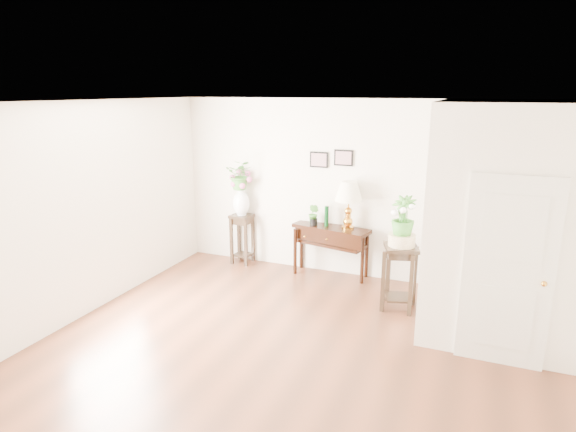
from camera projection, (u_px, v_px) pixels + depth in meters
The scene contains 20 objects.
floor at pixel (294, 359), 5.39m from camera, with size 6.00×5.50×0.02m, color brown.
ceiling at pixel (295, 103), 4.68m from camera, with size 6.00×5.50×0.02m, color white.
wall_back at pixel (358, 190), 7.50m from camera, with size 6.00×0.02×2.80m, color silver.
wall_front at pixel (109, 384), 2.57m from camera, with size 6.00×0.02×2.80m, color silver.
wall_left at pixel (75, 213), 6.12m from camera, with size 0.02×5.50×2.80m, color silver.
partition at pixel (508, 218), 5.87m from camera, with size 1.80×1.95×2.80m, color silver.
door at pixel (507, 273), 5.06m from camera, with size 0.90×0.05×2.10m, color silver.
art_print_left at pixel (319, 160), 7.60m from camera, with size 0.30×0.02×0.25m, color black.
art_print_right at pixel (344, 158), 7.44m from camera, with size 0.30×0.02×0.25m, color black.
wall_ornament at pixel (433, 160), 6.15m from camera, with size 0.51×0.51×0.07m, color #D6873B.
console_table at pixel (331, 251), 7.73m from camera, with size 1.23×0.41×0.82m, color black.
table_lamp at pixel (348, 207), 7.43m from camera, with size 0.43×0.43×0.76m, color #C18224.
green_vase at pixel (327, 216), 7.61m from camera, with size 0.07×0.07×0.33m, color black.
potted_plant at pixel (314, 215), 7.69m from camera, with size 0.18×0.14×0.33m, color #3B842C.
plant_stand_a at pixel (242, 239), 8.30m from camera, with size 0.33×0.33×0.86m, color black.
porcelain_vase at pixel (241, 202), 8.13m from camera, with size 0.28×0.28×0.49m, color white, non-canonical shape.
lily_arrangement at pixel (241, 177), 8.02m from camera, with size 0.45×0.39×0.50m, color #3B842C.
plant_stand_b at pixel (399, 277), 6.54m from camera, with size 0.43×0.43×0.90m, color black.
ceramic_bowl at pixel (402, 240), 6.40m from camera, with size 0.36×0.36×0.16m, color beige.
narcissus at pixel (403, 217), 6.32m from camera, with size 0.31×0.31×0.56m, color #3B842C.
Camera 1 is at (1.73, -4.48, 2.92)m, focal length 30.00 mm.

